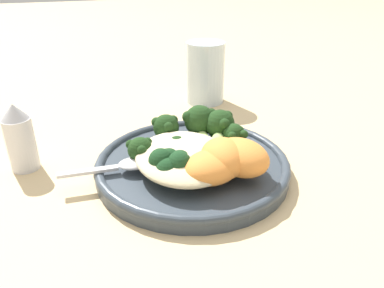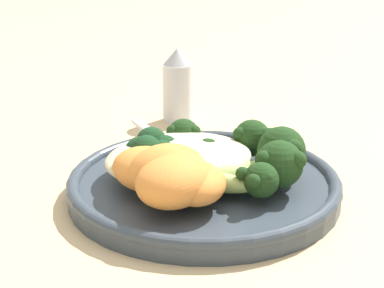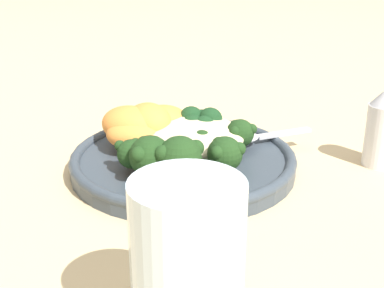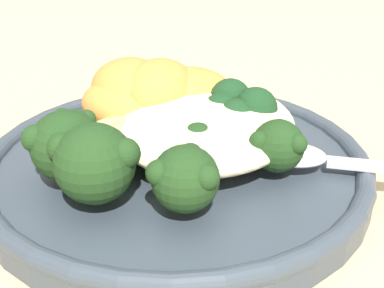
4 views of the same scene
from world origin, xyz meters
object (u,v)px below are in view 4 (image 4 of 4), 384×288
object	(u,v)px
broccoli_stalk_0	(100,127)
sweet_potato_chunk_3	(120,104)
broccoli_stalk_1	(87,140)
broccoli_stalk_3	(179,169)
quinoa_mound	(205,124)
plate	(172,165)
broccoli_stalk_4	(188,139)
sweet_potato_chunk_0	(185,93)
kale_tuft	(239,110)
sweet_potato_chunk_2	(132,88)
broccoli_stalk_2	(104,158)
broccoli_stalk_5	(239,139)
sweet_potato_chunk_1	(158,91)
spoon	(310,157)

from	to	relation	value
broccoli_stalk_0	sweet_potato_chunk_3	size ratio (longest dim) A/B	1.42
broccoli_stalk_1	broccoli_stalk_3	size ratio (longest dim) A/B	1.00
broccoli_stalk_0	quinoa_mound	bearing A→B (deg)	153.35
plate	quinoa_mound	distance (m)	0.03
broccoli_stalk_4	sweet_potato_chunk_0	distance (m)	0.06
broccoli_stalk_0	broccoli_stalk_1	size ratio (longest dim) A/B	0.74
kale_tuft	sweet_potato_chunk_2	bearing A→B (deg)	-101.82
plate	sweet_potato_chunk_2	xyz separation A→B (m)	(-0.05, -0.04, 0.03)
broccoli_stalk_2	broccoli_stalk_5	bearing A→B (deg)	132.98
sweet_potato_chunk_1	sweet_potato_chunk_2	world-z (taller)	sweet_potato_chunk_1
quinoa_mound	sweet_potato_chunk_2	world-z (taller)	sweet_potato_chunk_2
sweet_potato_chunk_1	broccoli_stalk_0	bearing A→B (deg)	-28.92
broccoli_stalk_4	kale_tuft	size ratio (longest dim) A/B	1.31
plate	broccoli_stalk_2	distance (m)	0.07
broccoli_stalk_0	sweet_potato_chunk_3	world-z (taller)	same
sweet_potato_chunk_3	sweet_potato_chunk_0	bearing A→B (deg)	121.23
sweet_potato_chunk_0	sweet_potato_chunk_1	xyz separation A→B (m)	(0.01, -0.02, 0.00)
quinoa_mound	sweet_potato_chunk_1	size ratio (longest dim) A/B	2.07
sweet_potato_chunk_1	broccoli_stalk_2	bearing A→B (deg)	-3.45
broccoli_stalk_5	spoon	size ratio (longest dim) A/B	1.00
broccoli_stalk_4	broccoli_stalk_2	bearing A→B (deg)	-82.18
plate	spoon	size ratio (longest dim) A/B	2.20
sweet_potato_chunk_3	plate	bearing A→B (deg)	53.62
quinoa_mound	kale_tuft	distance (m)	0.03
kale_tuft	spoon	bearing A→B (deg)	54.60
broccoli_stalk_0	sweet_potato_chunk_1	xyz separation A→B (m)	(-0.05, 0.03, 0.01)
broccoli_stalk_1	spoon	xyz separation A→B (m)	(-0.03, 0.13, -0.01)
plate	sweet_potato_chunk_3	bearing A→B (deg)	-126.38
broccoli_stalk_0	spoon	distance (m)	0.13
broccoli_stalk_1	sweet_potato_chunk_1	size ratio (longest dim) A/B	1.75
broccoli_stalk_2	sweet_potato_chunk_0	bearing A→B (deg)	174.26
broccoli_stalk_4	sweet_potato_chunk_1	bearing A→B (deg)	167.23
broccoli_stalk_5	sweet_potato_chunk_1	bearing A→B (deg)	166.03
broccoli_stalk_2	spoon	distance (m)	0.12
broccoli_stalk_2	sweet_potato_chunk_3	world-z (taller)	broccoli_stalk_2
quinoa_mound	sweet_potato_chunk_0	world-z (taller)	sweet_potato_chunk_0
sweet_potato_chunk_3	kale_tuft	bearing A→B (deg)	91.29
plate	broccoli_stalk_0	xyz separation A→B (m)	(0.00, -0.05, 0.02)
plate	broccoli_stalk_5	world-z (taller)	broccoli_stalk_5
broccoli_stalk_2	quinoa_mound	bearing A→B (deg)	153.32
broccoli_stalk_1	sweet_potato_chunk_2	size ratio (longest dim) A/B	1.60
broccoli_stalk_2	sweet_potato_chunk_3	bearing A→B (deg)	-161.91
broccoli_stalk_0	broccoli_stalk_4	world-z (taller)	broccoli_stalk_0
broccoli_stalk_3	kale_tuft	world-z (taller)	broccoli_stalk_3
spoon	broccoli_stalk_0	bearing A→B (deg)	-178.11
broccoli_stalk_5	sweet_potato_chunk_1	xyz separation A→B (m)	(-0.05, -0.06, 0.01)
kale_tuft	broccoli_stalk_1	bearing A→B (deg)	-52.31
broccoli_stalk_2	sweet_potato_chunk_0	size ratio (longest dim) A/B	1.75
sweet_potato_chunk_0	broccoli_stalk_2	bearing A→B (deg)	-12.08
quinoa_mound	kale_tuft	bearing A→B (deg)	130.74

